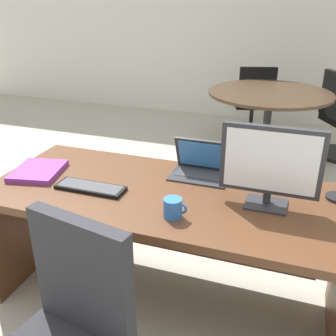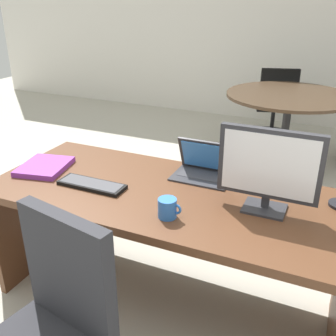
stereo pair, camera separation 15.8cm
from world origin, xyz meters
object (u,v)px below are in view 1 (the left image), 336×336
Objects in this scene: keyboard at (90,187)px; book at (38,171)px; monitor at (271,164)px; laptop at (202,164)px; coffee_mug at (173,208)px; meeting_chair_near at (253,108)px; meeting_table at (268,110)px; desk at (168,218)px.

book reaches higher than keyboard.
book is at bearing -177.61° from monitor.
laptop is 0.51m from coffee_mug.
meeting_chair_near is (0.43, 3.29, -0.38)m from keyboard.
laptop is at bearing -94.96° from meeting_table.
keyboard reaches higher than desk.
keyboard is 3.29× the size of coffee_mug.
keyboard is (-0.51, -0.39, -0.05)m from laptop.
laptop is at bearing -88.45° from meeting_chair_near.
book is at bearing -114.44° from meeting_table.
coffee_mug is (0.51, -0.12, 0.04)m from keyboard.
meeting_table is 0.92m from meeting_chair_near.
monitor is at bearing -2.25° from desk.
laptop reaches higher than book.
meeting_table is (0.30, 2.29, 0.04)m from desk.
monitor is 0.38× the size of meeting_table.
book is 3.34m from meeting_chair_near.
meeting_table reaches higher than desk.
monitor is at bearing -32.80° from laptop.
coffee_mug is at bearing -147.65° from monitor.
book is (-0.39, 0.08, 0.00)m from keyboard.
laptop is 2.94m from meeting_chair_near.
monitor is at bearing 2.39° from book.
meeting_table reaches higher than keyboard.
keyboard is at bearing -97.45° from meeting_chair_near.
monitor is 2.35m from meeting_table.
meeting_chair_near is at bearing 91.55° from laptop.
coffee_mug reaches higher than meeting_table.
desk is 2.12× the size of meeting_chair_near.
laptop reaches higher than desk.
book is 0.38× the size of meeting_chair_near.
desk is 0.80m from book.
desk is 0.38m from coffee_mug.
laptop is at bearing 147.20° from monitor.
book is 0.91m from coffee_mug.
monitor reaches higher than keyboard.
keyboard is 1.10× the size of book.
laptop is 2.08m from meeting_table.
coffee_mug is 2.58m from meeting_table.
book is at bearing -174.52° from desk.
keyboard is (-0.90, -0.13, -0.21)m from monitor.
desk is at bearing -90.80° from meeting_chair_near.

